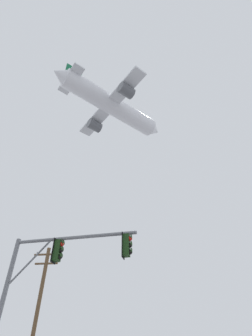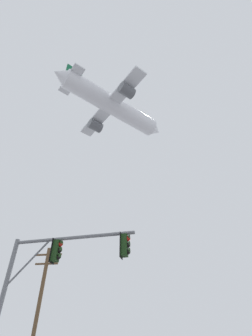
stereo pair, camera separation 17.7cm
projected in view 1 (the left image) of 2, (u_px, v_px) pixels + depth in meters
name	position (u px, v px, depth m)	size (l,w,h in m)	color
signal_pole_near	(53.00, 269.00, 10.36)	(5.65, 0.94, 5.77)	slate
utility_pole	(39.00, 302.00, 17.58)	(2.20, 0.28, 8.25)	brown
airplane	(112.00, 106.00, 47.53)	(19.80, 18.80, 6.63)	white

